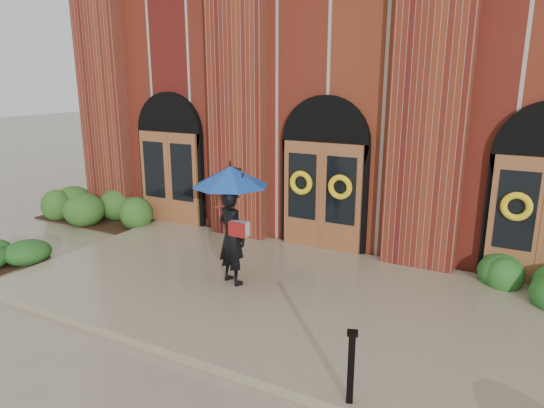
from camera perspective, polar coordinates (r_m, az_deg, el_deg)
The scene contains 7 objects.
ground at distance 9.41m, azimuth -0.81°, elevation -10.96°, with size 90.00×90.00×0.00m, color gray.
landing at distance 9.50m, azimuth -0.36°, elevation -10.21°, with size 10.00×5.30×0.15m, color gray.
church_building at distance 16.72m, azimuth 14.27°, elevation 12.30°, with size 16.20×12.53×7.00m.
man_with_umbrella at distance 9.20m, azimuth -4.84°, elevation 0.17°, with size 1.86×1.86×2.32m.
metal_post at distance 6.32m, azimuth 9.28°, elevation -18.25°, with size 0.17×0.17×0.97m.
hedge_wall_left at distance 15.01m, azimuth -19.83°, elevation -0.24°, with size 3.34×1.33×0.86m, color #2A541C.
hedge_front_left at distance 12.66m, azimuth -29.29°, elevation -4.87°, with size 1.39×1.19×0.49m, color #1E4E1A.
Camera 1 is at (4.13, -7.41, 4.08)m, focal length 32.00 mm.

